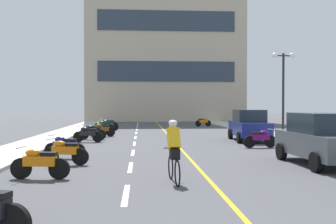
{
  "coord_description": "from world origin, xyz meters",
  "views": [
    {
      "loc": [
        -1.65,
        -3.08,
        2.1
      ],
      "look_at": [
        -0.33,
        15.71,
        1.76
      ],
      "focal_mm": 41.53,
      "sensor_mm": 36.0,
      "label": 1
    }
  ],
  "objects": [
    {
      "name": "parked_car_mid",
      "position": [
        4.67,
        19.19,
        0.92
      ],
      "size": [
        2.11,
        4.29,
        1.82
      ],
      "color": "black",
      "rests_on": "ground"
    },
    {
      "name": "motorcycle_5",
      "position": [
        4.19,
        15.54,
        0.47
      ],
      "size": [
        1.7,
        0.6,
        0.92
      ],
      "color": "black",
      "rests_on": "ground"
    },
    {
      "name": "motorcycle_11",
      "position": [
        -4.32,
        28.68,
        0.47
      ],
      "size": [
        1.68,
        0.66,
        0.92
      ],
      "color": "black",
      "rests_on": "ground"
    },
    {
      "name": "curb_right",
      "position": [
        7.2,
        24.0,
        0.06
      ],
      "size": [
        2.4,
        72.0,
        0.12
      ],
      "primitive_type": "cube",
      "color": "#B7B2A8",
      "rests_on": "ground"
    },
    {
      "name": "motorcycle_6",
      "position": [
        -4.62,
        18.95,
        0.47
      ],
      "size": [
        1.7,
        0.6,
        0.92
      ],
      "color": "black",
      "rests_on": "ground"
    },
    {
      "name": "lane_dash_11",
      "position": [
        -2.0,
        46.0,
        0.0
      ],
      "size": [
        0.14,
        2.2,
        0.01
      ],
      "primitive_type": "cube",
      "color": "silver",
      "rests_on": "ground"
    },
    {
      "name": "ground_plane",
      "position": [
        0.0,
        21.0,
        0.0
      ],
      "size": [
        140.0,
        140.0,
        0.0
      ],
      "primitive_type": "plane",
      "color": "#47474C"
    },
    {
      "name": "lane_dash_4",
      "position": [
        -2.0,
        18.0,
        0.0
      ],
      "size": [
        0.14,
        2.2,
        0.01
      ],
      "primitive_type": "cube",
      "color": "silver",
      "rests_on": "ground"
    },
    {
      "name": "parked_car_near",
      "position": [
        4.6,
        10.02,
        0.92
      ],
      "size": [
        2.01,
        4.24,
        1.82
      ],
      "color": "black",
      "rests_on": "ground"
    },
    {
      "name": "lane_dash_3",
      "position": [
        -2.0,
        14.0,
        0.0
      ],
      "size": [
        0.14,
        2.2,
        0.01
      ],
      "primitive_type": "cube",
      "color": "silver",
      "rests_on": "ground"
    },
    {
      "name": "lane_dash_9",
      "position": [
        -2.0,
        38.0,
        0.0
      ],
      "size": [
        0.14,
        2.2,
        0.01
      ],
      "primitive_type": "cube",
      "color": "silver",
      "rests_on": "ground"
    },
    {
      "name": "lane_dash_5",
      "position": [
        -2.0,
        22.0,
        0.0
      ],
      "size": [
        0.14,
        2.2,
        0.01
      ],
      "primitive_type": "cube",
      "color": "silver",
      "rests_on": "ground"
    },
    {
      "name": "motorcycle_10",
      "position": [
        -4.47,
        26.78,
        0.47
      ],
      "size": [
        1.68,
        0.64,
        0.92
      ],
      "color": "black",
      "rests_on": "ground"
    },
    {
      "name": "motorcycle_12",
      "position": [
        -4.49,
        30.78,
        0.47
      ],
      "size": [
        1.67,
        0.69,
        0.92
      ],
      "color": "black",
      "rests_on": "ground"
    },
    {
      "name": "motorcycle_3",
      "position": [
        -4.3,
        10.67,
        0.47
      ],
      "size": [
        1.68,
        0.65,
        0.92
      ],
      "color": "black",
      "rests_on": "ground"
    },
    {
      "name": "motorcycle_4",
      "position": [
        -4.65,
        12.41,
        0.47
      ],
      "size": [
        1.67,
        0.69,
        0.92
      ],
      "color": "black",
      "rests_on": "ground"
    },
    {
      "name": "office_building",
      "position": [
        1.56,
        49.94,
        10.44
      ],
      "size": [
        20.26,
        10.01,
        20.88
      ],
      "color": "#BCAD93",
      "rests_on": "ground"
    },
    {
      "name": "lane_dash_6",
      "position": [
        -2.0,
        26.0,
        0.0
      ],
      "size": [
        0.14,
        2.2,
        0.01
      ],
      "primitive_type": "cube",
      "color": "silver",
      "rests_on": "ground"
    },
    {
      "name": "motorcycle_13",
      "position": [
        4.42,
        34.29,
        0.47
      ],
      "size": [
        1.63,
        0.81,
        0.92
      ],
      "color": "black",
      "rests_on": "ground"
    },
    {
      "name": "lane_dash_1",
      "position": [
        -2.0,
        6.0,
        0.0
      ],
      "size": [
        0.14,
        2.2,
        0.01
      ],
      "primitive_type": "cube",
      "color": "silver",
      "rests_on": "ground"
    },
    {
      "name": "cyclist_rider",
      "position": [
        -0.76,
        7.36,
        0.89
      ],
      "size": [
        0.42,
        1.77,
        1.71
      ],
      "color": "black",
      "rests_on": "ground"
    },
    {
      "name": "lane_dash_8",
      "position": [
        -2.0,
        34.0,
        0.0
      ],
      "size": [
        0.14,
        2.2,
        0.01
      ],
      "primitive_type": "cube",
      "color": "silver",
      "rests_on": "ground"
    },
    {
      "name": "lane_dash_2",
      "position": [
        -2.0,
        10.0,
        0.0
      ],
      "size": [
        0.14,
        2.2,
        0.01
      ],
      "primitive_type": "cube",
      "color": "silver",
      "rests_on": "ground"
    },
    {
      "name": "motorcycle_9",
      "position": [
        -4.55,
        24.83,
        0.47
      ],
      "size": [
        1.68,
        0.66,
        0.92
      ],
      "color": "black",
      "rests_on": "ground"
    },
    {
      "name": "street_lamp_mid",
      "position": [
        7.22,
        20.57,
        3.93
      ],
      "size": [
        1.46,
        0.36,
        5.23
      ],
      "color": "black",
      "rests_on": "curb_right"
    },
    {
      "name": "centre_line_yellow",
      "position": [
        0.25,
        24.0,
        0.0
      ],
      "size": [
        0.12,
        66.0,
        0.01
      ],
      "primitive_type": "cube",
      "color": "gold",
      "rests_on": "ground"
    },
    {
      "name": "lane_dash_7",
      "position": [
        -2.0,
        30.0,
        0.0
      ],
      "size": [
        0.14,
        2.2,
        0.01
      ],
      "primitive_type": "cube",
      "color": "silver",
      "rests_on": "ground"
    },
    {
      "name": "curb_left",
      "position": [
        -7.2,
        24.0,
        0.06
      ],
      "size": [
        2.4,
        72.0,
        0.12
      ],
      "primitive_type": "cube",
      "color": "#B7B2A8",
      "rests_on": "ground"
    },
    {
      "name": "motorcycle_7",
      "position": [
        -4.58,
        20.68,
        0.47
      ],
      "size": [
        1.67,
        0.68,
        0.92
      ],
      "color": "black",
      "rests_on": "ground"
    },
    {
      "name": "lane_dash_10",
      "position": [
        -2.0,
        42.0,
        0.0
      ],
      "size": [
        0.14,
        2.2,
        0.01
      ],
      "primitive_type": "cube",
      "color": "silver",
      "rests_on": "ground"
    },
    {
      "name": "motorcycle_2",
      "position": [
        -4.5,
        8.07,
        0.47
      ],
      "size": [
        1.7,
        0.6,
        0.92
      ],
      "color": "black",
      "rests_on": "ground"
    },
    {
      "name": "motorcycle_8",
      "position": [
        -4.21,
        22.65,
        0.47
      ],
      "size": [
        1.7,
        0.6,
        0.92
      ],
      "color": "black",
      "rests_on": "ground"
    }
  ]
}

